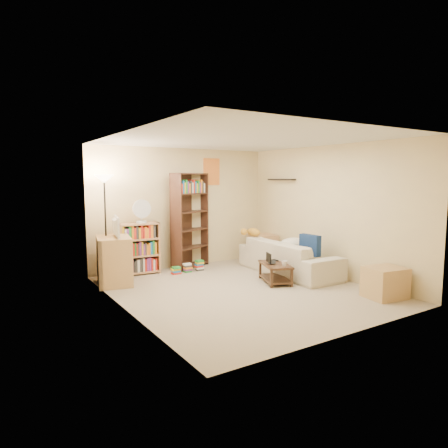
{
  "coord_description": "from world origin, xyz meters",
  "views": [
    {
      "loc": [
        -3.78,
        -5.35,
        1.87
      ],
      "look_at": [
        0.08,
        0.72,
        1.05
      ],
      "focal_mm": 32.0,
      "sensor_mm": 36.0,
      "label": 1
    }
  ],
  "objects_px": {
    "television": "(113,227)",
    "floor_lamp": "(105,197)",
    "sofa": "(288,257)",
    "mug": "(284,263)",
    "tv_stand": "(114,261)",
    "tall_bookshelf": "(190,218)",
    "tabby_cat": "(252,232)",
    "end_cabinet": "(385,283)",
    "coffee_table": "(275,271)",
    "laptop": "(275,262)",
    "side_table": "(262,248)",
    "short_bookshelf": "(139,249)",
    "desk_fan": "(142,211)"
  },
  "relations": [
    {
      "from": "tall_bookshelf",
      "to": "mug",
      "type": "bearing_deg",
      "value": -94.65
    },
    {
      "from": "laptop",
      "to": "side_table",
      "type": "relative_size",
      "value": 0.63
    },
    {
      "from": "tall_bookshelf",
      "to": "television",
      "type": "bearing_deg",
      "value": 172.94
    },
    {
      "from": "tabby_cat",
      "to": "mug",
      "type": "height_order",
      "value": "tabby_cat"
    },
    {
      "from": "laptop",
      "to": "tv_stand",
      "type": "bearing_deg",
      "value": 99.83
    },
    {
      "from": "tabby_cat",
      "to": "sofa",
      "type": "bearing_deg",
      "value": -73.38
    },
    {
      "from": "mug",
      "to": "end_cabinet",
      "type": "relative_size",
      "value": 0.25
    },
    {
      "from": "sofa",
      "to": "tall_bookshelf",
      "type": "relative_size",
      "value": 1.15
    },
    {
      "from": "coffee_table",
      "to": "tall_bookshelf",
      "type": "distance_m",
      "value": 2.23
    },
    {
      "from": "sofa",
      "to": "television",
      "type": "bearing_deg",
      "value": 73.65
    },
    {
      "from": "sofa",
      "to": "mug",
      "type": "relative_size",
      "value": 15.38
    },
    {
      "from": "coffee_table",
      "to": "end_cabinet",
      "type": "bearing_deg",
      "value": -40.79
    },
    {
      "from": "mug",
      "to": "tv_stand",
      "type": "distance_m",
      "value": 3.01
    },
    {
      "from": "television",
      "to": "tabby_cat",
      "type": "bearing_deg",
      "value": -81.15
    },
    {
      "from": "short_bookshelf",
      "to": "mug",
      "type": "bearing_deg",
      "value": -45.45
    },
    {
      "from": "tall_bookshelf",
      "to": "end_cabinet",
      "type": "xyz_separation_m",
      "value": [
        1.57,
        -3.59,
        -0.8
      ]
    },
    {
      "from": "side_table",
      "to": "end_cabinet",
      "type": "height_order",
      "value": "side_table"
    },
    {
      "from": "sofa",
      "to": "tall_bookshelf",
      "type": "height_order",
      "value": "tall_bookshelf"
    },
    {
      "from": "tabby_cat",
      "to": "mug",
      "type": "distance_m",
      "value": 1.62
    },
    {
      "from": "tabby_cat",
      "to": "coffee_table",
      "type": "height_order",
      "value": "tabby_cat"
    },
    {
      "from": "mug",
      "to": "sofa",
      "type": "bearing_deg",
      "value": 44.02
    },
    {
      "from": "short_bookshelf",
      "to": "floor_lamp",
      "type": "height_order",
      "value": "floor_lamp"
    },
    {
      "from": "short_bookshelf",
      "to": "side_table",
      "type": "bearing_deg",
      "value": -2.91
    },
    {
      "from": "tv_stand",
      "to": "tall_bookshelf",
      "type": "xyz_separation_m",
      "value": [
        1.78,
        0.49,
        0.62
      ]
    },
    {
      "from": "laptop",
      "to": "mug",
      "type": "distance_m",
      "value": 0.29
    },
    {
      "from": "laptop",
      "to": "television",
      "type": "relative_size",
      "value": 0.61
    },
    {
      "from": "short_bookshelf",
      "to": "floor_lamp",
      "type": "distance_m",
      "value": 1.29
    },
    {
      "from": "desk_fan",
      "to": "side_table",
      "type": "xyz_separation_m",
      "value": [
        2.72,
        -0.32,
        -0.94
      ]
    },
    {
      "from": "tall_bookshelf",
      "to": "short_bookshelf",
      "type": "distance_m",
      "value": 1.25
    },
    {
      "from": "short_bookshelf",
      "to": "desk_fan",
      "type": "relative_size",
      "value": 2.2
    },
    {
      "from": "laptop",
      "to": "tall_bookshelf",
      "type": "height_order",
      "value": "tall_bookshelf"
    },
    {
      "from": "television",
      "to": "desk_fan",
      "type": "height_order",
      "value": "desk_fan"
    },
    {
      "from": "coffee_table",
      "to": "floor_lamp",
      "type": "distance_m",
      "value": 3.33
    },
    {
      "from": "television",
      "to": "tall_bookshelf",
      "type": "relative_size",
      "value": 0.32
    },
    {
      "from": "sofa",
      "to": "side_table",
      "type": "distance_m",
      "value": 1.2
    },
    {
      "from": "end_cabinet",
      "to": "side_table",
      "type": "bearing_deg",
      "value": 88.76
    },
    {
      "from": "sofa",
      "to": "tall_bookshelf",
      "type": "bearing_deg",
      "value": 43.95
    },
    {
      "from": "sofa",
      "to": "mug",
      "type": "height_order",
      "value": "sofa"
    },
    {
      "from": "laptop",
      "to": "floor_lamp",
      "type": "bearing_deg",
      "value": 97.12
    },
    {
      "from": "tabby_cat",
      "to": "television",
      "type": "xyz_separation_m",
      "value": [
        -2.9,
        0.17,
        0.28
      ]
    },
    {
      "from": "television",
      "to": "floor_lamp",
      "type": "xyz_separation_m",
      "value": [
        -0.07,
        0.2,
        0.51
      ]
    },
    {
      "from": "tabby_cat",
      "to": "coffee_table",
      "type": "bearing_deg",
      "value": -107.77
    },
    {
      "from": "tv_stand",
      "to": "short_bookshelf",
      "type": "height_order",
      "value": "short_bookshelf"
    },
    {
      "from": "sofa",
      "to": "laptop",
      "type": "distance_m",
      "value": 0.76
    },
    {
      "from": "sofa",
      "to": "floor_lamp",
      "type": "height_order",
      "value": "floor_lamp"
    },
    {
      "from": "floor_lamp",
      "to": "side_table",
      "type": "height_order",
      "value": "floor_lamp"
    },
    {
      "from": "mug",
      "to": "end_cabinet",
      "type": "distance_m",
      "value": 1.65
    },
    {
      "from": "laptop",
      "to": "desk_fan",
      "type": "bearing_deg",
      "value": 83.39
    },
    {
      "from": "laptop",
      "to": "short_bookshelf",
      "type": "height_order",
      "value": "short_bookshelf"
    },
    {
      "from": "sofa",
      "to": "coffee_table",
      "type": "distance_m",
      "value": 0.79
    }
  ]
}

